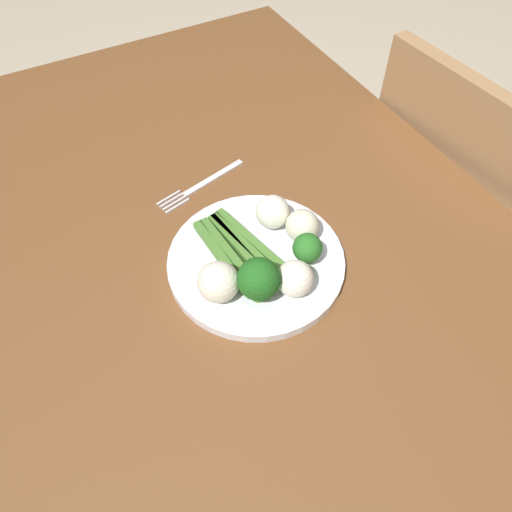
{
  "coord_description": "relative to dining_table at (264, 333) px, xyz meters",
  "views": [
    {
      "loc": [
        -0.32,
        0.19,
        1.3
      ],
      "look_at": [
        0.05,
        -0.02,
        0.77
      ],
      "focal_mm": 34.38,
      "sensor_mm": 36.0,
      "label": 1
    }
  ],
  "objects": [
    {
      "name": "ground_plane",
      "position": [
        0.0,
        0.0,
        -0.65
      ],
      "size": [
        6.0,
        6.0,
        0.02
      ],
      "primitive_type": "cube",
      "color": "#B7A88E"
    },
    {
      "name": "dining_table",
      "position": [
        0.0,
        0.0,
        0.0
      ],
      "size": [
        1.44,
        0.83,
        0.75
      ],
      "color": "brown",
      "rests_on": "ground_plane"
    },
    {
      "name": "chair",
      "position": [
        0.11,
        -0.55,
        -0.14
      ],
      "size": [
        0.43,
        0.43,
        0.87
      ],
      "rotation": [
        0.0,
        0.0,
        0.07
      ],
      "color": "#9E754C",
      "rests_on": "ground_plane"
    },
    {
      "name": "plate",
      "position": [
        0.05,
        -0.02,
        0.11
      ],
      "size": [
        0.25,
        0.25,
        0.01
      ],
      "primitive_type": "cylinder",
      "color": "white",
      "rests_on": "dining_table"
    },
    {
      "name": "asparagus_bundle",
      "position": [
        0.08,
        0.0,
        0.12
      ],
      "size": [
        0.14,
        0.08,
        0.01
      ],
      "rotation": [
        0.0,
        0.0,
        3.27
      ],
      "color": "#47752D",
      "rests_on": "plate"
    },
    {
      "name": "broccoli_near_center",
      "position": [
        -0.01,
        0.01,
        0.16
      ],
      "size": [
        0.06,
        0.06,
        0.07
      ],
      "color": "#4C7F2B",
      "rests_on": "plate"
    },
    {
      "name": "broccoli_right",
      "position": [
        0.01,
        -0.07,
        0.15
      ],
      "size": [
        0.04,
        0.04,
        0.05
      ],
      "color": "#568E33",
      "rests_on": "plate"
    },
    {
      "name": "cauliflower_front_left",
      "position": [
        0.06,
        -0.09,
        0.14
      ],
      "size": [
        0.05,
        0.05,
        0.05
      ],
      "primitive_type": "sphere",
      "color": "beige",
      "rests_on": "plate"
    },
    {
      "name": "cauliflower_back",
      "position": [
        0.1,
        -0.07,
        0.14
      ],
      "size": [
        0.05,
        0.05,
        0.05
      ],
      "primitive_type": "sphere",
      "color": "white",
      "rests_on": "plate"
    },
    {
      "name": "cauliflower_edge",
      "position": [
        0.02,
        0.06,
        0.15
      ],
      "size": [
        0.06,
        0.06,
        0.06
      ],
      "primitive_type": "sphere",
      "color": "silver",
      "rests_on": "plate"
    },
    {
      "name": "cauliflower_front",
      "position": [
        -0.02,
        -0.03,
        0.14
      ],
      "size": [
        0.05,
        0.05,
        0.05
      ],
      "primitive_type": "sphere",
      "color": "white",
      "rests_on": "plate"
    },
    {
      "name": "fork",
      "position": [
        0.24,
        -0.01,
        0.11
      ],
      "size": [
        0.06,
        0.16,
        0.0
      ],
      "rotation": [
        0.0,
        0.0,
        1.81
      ],
      "color": "silver",
      "rests_on": "dining_table"
    }
  ]
}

